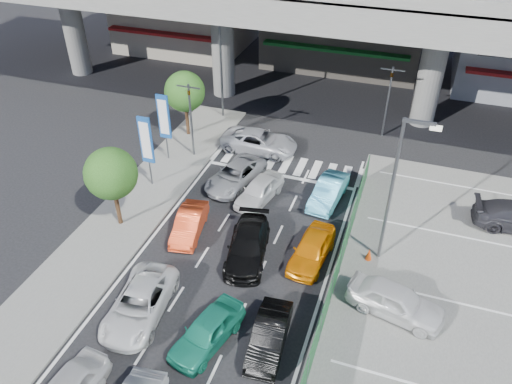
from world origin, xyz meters
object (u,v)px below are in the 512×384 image
at_px(taxi_orange_right, 312,249).
at_px(hatch_black_mid_right, 269,336).
at_px(tree_far, 185,92).
at_px(taxi_orange_left, 189,224).
at_px(traffic_light_left, 190,103).
at_px(sedan_black_mid, 248,246).
at_px(kei_truck_front_right, 329,192).
at_px(signboard_near, 146,142).
at_px(traffic_light_right, 390,85).
at_px(parked_sedan_white, 396,301).
at_px(taxi_teal_mid, 207,331).
at_px(tree_near, 111,174).
at_px(crossing_wagon_silver, 259,141).
at_px(street_lamp_right, 397,182).
at_px(signboard_far, 164,119).
at_px(wagon_silver_front_left, 235,175).
at_px(sedan_white_front_mid, 259,190).
at_px(street_lamp_left, 223,57).
at_px(traffic_cone, 369,254).
at_px(sedan_white_mid_left, 139,303).

bearing_deg(taxi_orange_right, hatch_black_mid_right, -88.63).
height_order(tree_far, taxi_orange_left, tree_far).
xyz_separation_m(traffic_light_left, sedan_black_mid, (6.79, -8.11, -3.25)).
bearing_deg(kei_truck_front_right, signboard_near, -163.08).
relative_size(traffic_light_right, parked_sedan_white, 1.19).
distance_m(tree_far, taxi_teal_mid, 18.56).
relative_size(traffic_light_right, tree_near, 1.08).
bearing_deg(taxi_orange_left, crossing_wagon_silver, 75.09).
height_order(street_lamp_right, signboard_far, street_lamp_right).
xyz_separation_m(tree_far, parked_sedan_white, (15.94, -12.03, -2.58)).
bearing_deg(traffic_light_left, signboard_far, -144.30).
distance_m(hatch_black_mid_right, taxi_orange_right, 5.77).
height_order(wagon_silver_front_left, crossing_wagon_silver, crossing_wagon_silver).
height_order(taxi_orange_left, crossing_wagon_silver, crossing_wagon_silver).
height_order(tree_near, hatch_black_mid_right, tree_near).
relative_size(tree_near, hatch_black_mid_right, 1.26).
height_order(traffic_light_left, signboard_near, traffic_light_left).
xyz_separation_m(taxi_teal_mid, crossing_wagon_silver, (-3.02, 15.84, 0.04)).
xyz_separation_m(tree_far, sedan_white_front_mid, (7.38, -5.77, -2.72)).
bearing_deg(crossing_wagon_silver, signboard_near, 140.79).
height_order(street_lamp_left, taxi_orange_left, street_lamp_left).
height_order(traffic_light_right, taxi_teal_mid, traffic_light_right).
bearing_deg(traffic_cone, signboard_far, 159.15).
xyz_separation_m(traffic_light_right, tree_far, (-13.30, -4.50, -0.55)).
relative_size(traffic_light_right, taxi_orange_right, 1.28).
bearing_deg(taxi_teal_mid, hatch_black_mid_right, 28.88).
relative_size(taxi_orange_right, sedan_white_front_mid, 1.03).
height_order(sedan_white_front_mid, crossing_wagon_silver, crossing_wagon_silver).
bearing_deg(signboard_near, taxi_orange_right, -16.75).
bearing_deg(parked_sedan_white, signboard_near, 82.87).
relative_size(wagon_silver_front_left, kei_truck_front_right, 1.16).
height_order(traffic_light_left, kei_truck_front_right, traffic_light_left).
height_order(tree_near, sedan_white_mid_left, tree_near).
bearing_deg(sedan_white_mid_left, sedan_black_mid, 51.47).
xyz_separation_m(sedan_white_front_mid, kei_truck_front_right, (3.89, 1.21, -0.00)).
distance_m(traffic_light_left, sedan_white_front_mid, 7.40).
relative_size(taxi_orange_right, crossing_wagon_silver, 0.78).
bearing_deg(tree_near, traffic_light_left, 84.29).
bearing_deg(traffic_light_left, sedan_black_mid, -50.08).
distance_m(hatch_black_mid_right, sedan_black_mid, 5.66).
bearing_deg(taxi_teal_mid, signboard_near, 143.62).
bearing_deg(sedan_black_mid, parked_sedan_white, -21.24).
xyz_separation_m(street_lamp_right, traffic_cone, (-0.64, -0.39, -4.38)).
bearing_deg(street_lamp_right, tree_near, -171.97).
bearing_deg(signboard_far, traffic_cone, -20.85).
relative_size(sedan_black_mid, kei_truck_front_right, 1.18).
xyz_separation_m(hatch_black_mid_right, taxi_orange_right, (0.41, 5.76, 0.06)).
relative_size(taxi_teal_mid, hatch_black_mid_right, 1.04).
xyz_separation_m(tree_near, traffic_cone, (13.53, 1.61, -2.99)).
relative_size(street_lamp_right, wagon_silver_front_left, 1.71).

